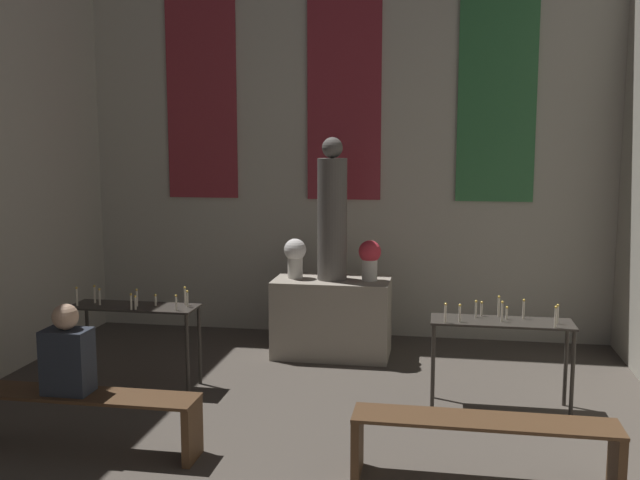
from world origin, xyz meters
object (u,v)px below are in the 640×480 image
Objects in this scene: flower_vase_right at (370,257)px; pew_back_right at (484,437)px; candle_rack_left at (135,318)px; pew_back_left at (82,410)px; statue at (332,214)px; candle_rack_right at (501,334)px; flower_vase_left at (295,255)px; altar at (332,317)px; person_seated at (67,354)px.

pew_back_right is at bearing -68.82° from flower_vase_right.
pew_back_left is (0.22, -1.49, -0.36)m from candle_rack_left.
candle_rack_left is (-1.75, -1.37, -0.92)m from statue.
candle_rack_right is at bearing -37.90° from statue.
flower_vase_left is 3.17m from pew_back_left.
statue is (0.00, 0.00, 1.18)m from altar.
pew_back_right is (1.53, -2.86, -1.28)m from statue.
candle_rack_right reaches higher than pew_back_left.
pew_back_right is (1.96, -2.86, -0.80)m from flower_vase_left.
flower_vase_right is 1.96m from candle_rack_right.
altar is at bearing 61.83° from pew_back_left.
flower_vase_right is 0.64× the size of person_seated.
statue is 3.51× the size of flower_vase_right.
altar is 0.82m from flower_vase_right.
person_seated is (-2.06, -2.86, -0.36)m from flower_vase_right.
flower_vase_left is 0.64× the size of person_seated.
candle_rack_left is 0.68× the size of pew_back_left.
flower_vase_left reaches higher than pew_back_right.
pew_back_left is at bearing -118.17° from statue.
person_seated is at bearing -119.70° from statue.
flower_vase_right is 0.24× the size of pew_back_right.
altar is 0.82m from flower_vase_left.
statue reaches higher than candle_rack_left.
person_seated reaches higher than candle_rack_left.
flower_vase_right is 0.24× the size of pew_back_left.
flower_vase_left reaches higher than candle_rack_right.
statue is 0.64m from flower_vase_right.
pew_back_left is (-1.96, -2.86, -0.80)m from flower_vase_right.
person_seated is at bearing -119.70° from altar.
statue reaches higher than pew_back_right.
person_seated is at bearing -85.37° from candle_rack_left.
candle_rack_right is 0.68× the size of pew_back_left.
flower_vase_left is at bearing 67.11° from person_seated.
candle_rack_right is 1.55m from pew_back_right.
candle_rack_left is (-2.18, -1.37, -0.44)m from flower_vase_right.
altar is 1.04× the size of candle_rack_right.
flower_vase_left is at bearing 124.36° from pew_back_right.
person_seated is (-1.63, -2.86, 0.34)m from altar.
flower_vase_right is at bearing 0.00° from flower_vase_left.
flower_vase_left reaches higher than pew_back_left.
candle_rack_left is at bearing -147.86° from flower_vase_right.
candle_rack_left is 0.68× the size of pew_back_right.
person_seated is at bearing -156.18° from candle_rack_right.
candle_rack_left is at bearing -142.04° from altar.
altar is 3.31m from person_seated.
flower_vase_right reaches higher than pew_back_left.
flower_vase_right is at bearing 111.18° from pew_back_right.
pew_back_left is (-1.11, -2.86, -0.80)m from flower_vase_left.
flower_vase_left is at bearing 147.91° from candle_rack_right.
altar is at bearing 37.96° from candle_rack_left.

